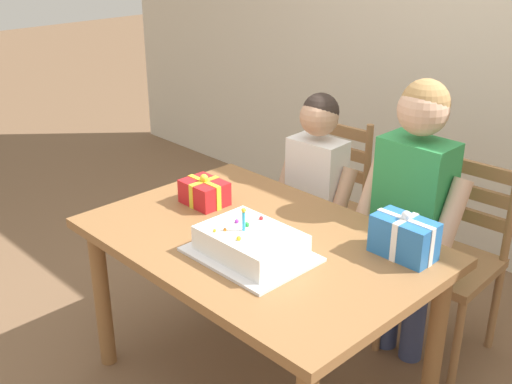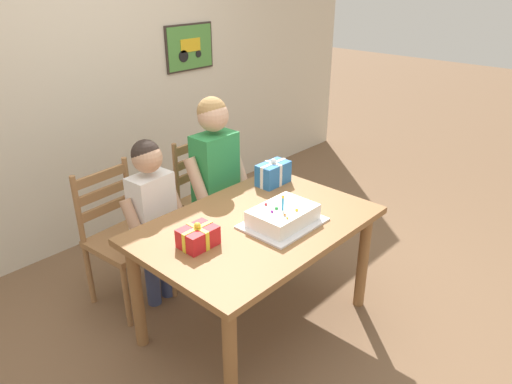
{
  "view_description": "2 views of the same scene",
  "coord_description": "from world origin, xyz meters",
  "px_view_note": "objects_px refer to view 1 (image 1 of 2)",
  "views": [
    {
      "loc": [
        1.56,
        -1.52,
        1.86
      ],
      "look_at": [
        0.02,
        -0.04,
        0.93
      ],
      "focal_mm": 44.27,
      "sensor_mm": 36.0,
      "label": 1
    },
    {
      "loc": [
        -1.76,
        -1.61,
        2.03
      ],
      "look_at": [
        0.04,
        0.04,
        0.89
      ],
      "focal_mm": 33.47,
      "sensor_mm": 36.0,
      "label": 2
    }
  ],
  "objects_px": {
    "dining_table": "(259,259)",
    "chair_left": "(318,206)",
    "gift_box_red_large": "(204,192)",
    "gift_box_beside_cake": "(404,237)",
    "child_younger": "(316,184)",
    "birthday_cake": "(251,244)",
    "chair_right": "(448,257)",
    "child_older": "(413,198)"
  },
  "relations": [
    {
      "from": "chair_left",
      "to": "child_older",
      "type": "distance_m",
      "value": 0.75
    },
    {
      "from": "chair_right",
      "to": "chair_left",
      "type": "bearing_deg",
      "value": -179.99
    },
    {
      "from": "birthday_cake",
      "to": "gift_box_beside_cake",
      "type": "distance_m",
      "value": 0.56
    },
    {
      "from": "child_older",
      "to": "child_younger",
      "type": "relative_size",
      "value": 1.14
    },
    {
      "from": "child_younger",
      "to": "dining_table",
      "type": "bearing_deg",
      "value": -67.97
    },
    {
      "from": "chair_left",
      "to": "child_older",
      "type": "height_order",
      "value": "child_older"
    },
    {
      "from": "child_younger",
      "to": "child_older",
      "type": "bearing_deg",
      "value": -0.04
    },
    {
      "from": "gift_box_red_large",
      "to": "gift_box_beside_cake",
      "type": "height_order",
      "value": "gift_box_beside_cake"
    },
    {
      "from": "dining_table",
      "to": "gift_box_beside_cake",
      "type": "bearing_deg",
      "value": 30.64
    },
    {
      "from": "birthday_cake",
      "to": "gift_box_red_large",
      "type": "bearing_deg",
      "value": 159.58
    },
    {
      "from": "chair_left",
      "to": "child_younger",
      "type": "distance_m",
      "value": 0.31
    },
    {
      "from": "gift_box_beside_cake",
      "to": "child_older",
      "type": "distance_m",
      "value": 0.41
    },
    {
      "from": "birthday_cake",
      "to": "chair_left",
      "type": "height_order",
      "value": "chair_left"
    },
    {
      "from": "chair_left",
      "to": "child_older",
      "type": "xyz_separation_m",
      "value": [
        0.66,
        -0.18,
        0.32
      ]
    },
    {
      "from": "birthday_cake",
      "to": "chair_left",
      "type": "xyz_separation_m",
      "value": [
        -0.47,
        0.94,
        -0.3
      ]
    },
    {
      "from": "birthday_cake",
      "to": "chair_right",
      "type": "bearing_deg",
      "value": 72.58
    },
    {
      "from": "birthday_cake",
      "to": "child_younger",
      "type": "distance_m",
      "value": 0.84
    },
    {
      "from": "birthday_cake",
      "to": "gift_box_red_large",
      "type": "relative_size",
      "value": 2.27
    },
    {
      "from": "chair_left",
      "to": "chair_right",
      "type": "xyz_separation_m",
      "value": [
        0.76,
        0.0,
        0.0
      ]
    },
    {
      "from": "dining_table",
      "to": "chair_left",
      "type": "xyz_separation_m",
      "value": [
        -0.38,
        0.81,
        -0.16
      ]
    },
    {
      "from": "gift_box_red_large",
      "to": "chair_left",
      "type": "distance_m",
      "value": 0.82
    },
    {
      "from": "child_older",
      "to": "child_younger",
      "type": "xyz_separation_m",
      "value": [
        -0.53,
        0.0,
        -0.1
      ]
    },
    {
      "from": "birthday_cake",
      "to": "dining_table",
      "type": "bearing_deg",
      "value": 123.78
    },
    {
      "from": "chair_left",
      "to": "birthday_cake",
      "type": "bearing_deg",
      "value": -63.46
    },
    {
      "from": "dining_table",
      "to": "child_younger",
      "type": "relative_size",
      "value": 1.19
    },
    {
      "from": "chair_left",
      "to": "dining_table",
      "type": "bearing_deg",
      "value": -64.68
    },
    {
      "from": "birthday_cake",
      "to": "gift_box_red_large",
      "type": "xyz_separation_m",
      "value": [
        -0.47,
        0.18,
        0.0
      ]
    },
    {
      "from": "chair_left",
      "to": "child_older",
      "type": "relative_size",
      "value": 0.71
    },
    {
      "from": "gift_box_red_large",
      "to": "birthday_cake",
      "type": "bearing_deg",
      "value": -20.42
    },
    {
      "from": "gift_box_red_large",
      "to": "gift_box_beside_cake",
      "type": "relative_size",
      "value": 0.83
    },
    {
      "from": "chair_left",
      "to": "child_younger",
      "type": "height_order",
      "value": "child_younger"
    },
    {
      "from": "dining_table",
      "to": "chair_left",
      "type": "relative_size",
      "value": 1.47
    },
    {
      "from": "child_younger",
      "to": "chair_left",
      "type": "bearing_deg",
      "value": 125.73
    },
    {
      "from": "birthday_cake",
      "to": "child_older",
      "type": "height_order",
      "value": "child_older"
    },
    {
      "from": "child_younger",
      "to": "gift_box_beside_cake",
      "type": "bearing_deg",
      "value": -26.27
    },
    {
      "from": "dining_table",
      "to": "gift_box_red_large",
      "type": "height_order",
      "value": "gift_box_red_large"
    },
    {
      "from": "dining_table",
      "to": "chair_left",
      "type": "distance_m",
      "value": 0.91
    },
    {
      "from": "chair_right",
      "to": "child_older",
      "type": "distance_m",
      "value": 0.38
    },
    {
      "from": "dining_table",
      "to": "birthday_cake",
      "type": "distance_m",
      "value": 0.21
    },
    {
      "from": "birthday_cake",
      "to": "gift_box_beside_cake",
      "type": "relative_size",
      "value": 1.88
    },
    {
      "from": "gift_box_red_large",
      "to": "child_older",
      "type": "height_order",
      "value": "child_older"
    },
    {
      "from": "dining_table",
      "to": "child_older",
      "type": "distance_m",
      "value": 0.71
    }
  ]
}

